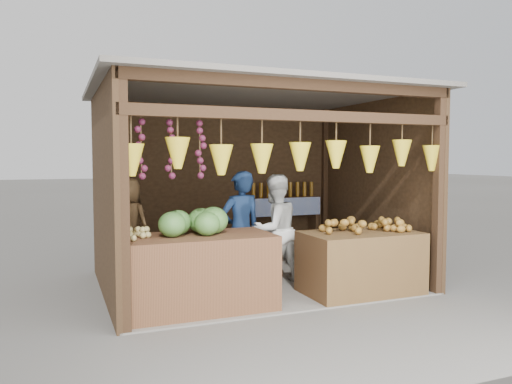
{
  "coord_description": "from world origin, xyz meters",
  "views": [
    {
      "loc": [
        -2.53,
        -6.4,
        1.72
      ],
      "look_at": [
        -0.01,
        -0.1,
        1.27
      ],
      "focal_mm": 35.0,
      "sensor_mm": 36.0,
      "label": 1
    }
  ],
  "objects_px": {
    "man_standing": "(241,231)",
    "woman_standing": "(275,230)",
    "counter_right": "(360,263)",
    "counter_left": "(198,273)",
    "vendor_seated": "(128,224)"
  },
  "relations": [
    {
      "from": "woman_standing",
      "to": "vendor_seated",
      "type": "bearing_deg",
      "value": -21.03
    },
    {
      "from": "counter_left",
      "to": "man_standing",
      "type": "relative_size",
      "value": 1.08
    },
    {
      "from": "counter_right",
      "to": "woman_standing",
      "type": "bearing_deg",
      "value": 133.66
    },
    {
      "from": "man_standing",
      "to": "vendor_seated",
      "type": "relative_size",
      "value": 1.32
    },
    {
      "from": "counter_right",
      "to": "man_standing",
      "type": "relative_size",
      "value": 0.93
    },
    {
      "from": "counter_right",
      "to": "woman_standing",
      "type": "distance_m",
      "value": 1.24
    },
    {
      "from": "counter_left",
      "to": "vendor_seated",
      "type": "bearing_deg",
      "value": 122.23
    },
    {
      "from": "woman_standing",
      "to": "vendor_seated",
      "type": "relative_size",
      "value": 1.28
    },
    {
      "from": "man_standing",
      "to": "woman_standing",
      "type": "relative_size",
      "value": 1.03
    },
    {
      "from": "counter_right",
      "to": "vendor_seated",
      "type": "height_order",
      "value": "vendor_seated"
    },
    {
      "from": "counter_left",
      "to": "counter_right",
      "type": "relative_size",
      "value": 1.16
    },
    {
      "from": "counter_right",
      "to": "woman_standing",
      "type": "relative_size",
      "value": 0.97
    },
    {
      "from": "man_standing",
      "to": "woman_standing",
      "type": "height_order",
      "value": "man_standing"
    },
    {
      "from": "counter_left",
      "to": "counter_right",
      "type": "height_order",
      "value": "counter_left"
    },
    {
      "from": "counter_left",
      "to": "man_standing",
      "type": "xyz_separation_m",
      "value": [
        0.76,
        0.68,
        0.35
      ]
    }
  ]
}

